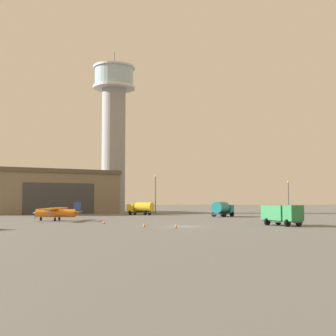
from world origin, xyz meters
TOP-DOWN VIEW (x-y plane):
  - ground_plane at (0.00, 0.00)m, footprint 400.00×400.00m
  - control_tower at (-17.40, 56.74)m, footprint 11.11×11.11m
  - hangar at (-34.46, 55.09)m, footprint 39.24×36.40m
  - airplane_orange at (-20.78, 14.16)m, footprint 8.36×10.64m
  - truck_fuel_tanker_teal at (8.47, 31.36)m, footprint 5.04×6.16m
  - truck_box_green at (13.58, 1.91)m, footprint 5.06×6.19m
  - truck_fuel_tanker_yellow at (-8.82, 40.86)m, footprint 6.32×4.64m
  - light_post_west at (26.31, 48.86)m, footprint 0.44×0.44m
  - light_post_north at (-5.83, 46.30)m, footprint 0.44×0.44m
  - traffic_cone_near_left at (-5.11, -1.40)m, footprint 0.36×0.36m
  - traffic_cone_near_right at (-11.60, 6.17)m, footprint 0.36×0.36m
  - traffic_cone_mid_apron at (-0.96, -2.93)m, footprint 0.36×0.36m

SIDE VIEW (x-z plane):
  - ground_plane at x=0.00m, z-range 0.00..0.00m
  - traffic_cone_near_right at x=-11.60m, z-range 0.00..0.54m
  - traffic_cone_near_left at x=-5.11m, z-range 0.00..0.60m
  - traffic_cone_mid_apron at x=-0.96m, z-range 0.00..0.64m
  - airplane_orange at x=-20.78m, z-range -0.10..3.04m
  - truck_fuel_tanker_yellow at x=-8.82m, z-range 0.16..3.01m
  - truck_box_green at x=13.58m, z-range 0.21..3.05m
  - truck_fuel_tanker_teal at x=8.47m, z-range 0.14..3.18m
  - light_post_west at x=26.31m, z-range 0.81..8.80m
  - hangar at x=-34.46m, z-range 0.02..10.84m
  - light_post_north at x=-5.83m, z-range 0.84..10.06m
  - control_tower at x=-17.40m, z-range 1.57..44.30m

